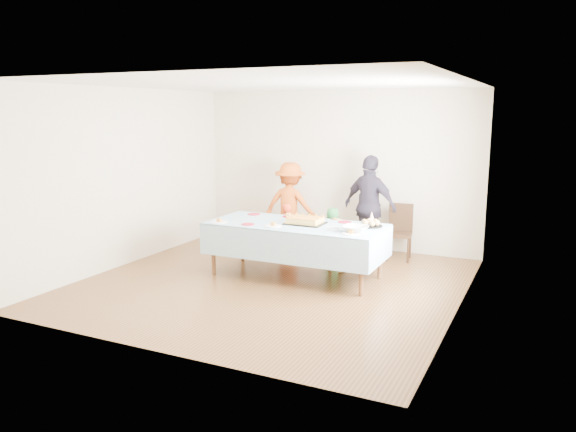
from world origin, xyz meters
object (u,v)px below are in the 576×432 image
dining_chair (400,229)px  adult_left (290,205)px  birthday_cake (305,221)px  party_table (296,227)px

dining_chair → adult_left: bearing=174.1°
birthday_cake → adult_left: 1.81m
party_table → dining_chair: size_ratio=2.81×
party_table → dining_chair: 1.98m
party_table → adult_left: (-0.83, 1.58, 0.02)m
party_table → birthday_cake: bearing=19.9°
birthday_cake → dining_chair: size_ratio=0.60×
dining_chair → adult_left: 1.93m
party_table → birthday_cake: (0.13, 0.05, 0.10)m
party_table → adult_left: adult_left is taller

